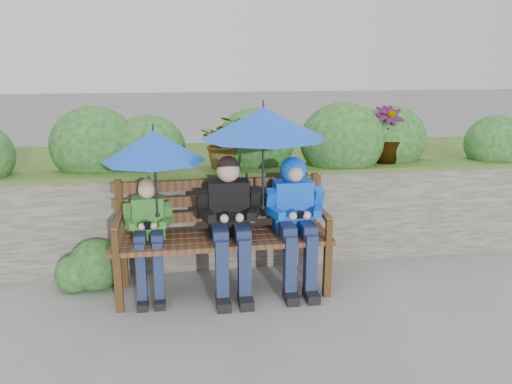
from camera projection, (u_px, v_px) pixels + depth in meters
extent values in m
plane|color=slate|center=(258.00, 290.00, 4.77)|extent=(60.00, 60.00, 0.00)
cube|color=#575249|center=(247.00, 217.00, 5.36)|extent=(8.00, 0.40, 1.00)
cube|color=#354B25|center=(246.00, 171.00, 5.23)|extent=(8.00, 0.42, 0.04)
cube|color=#354B25|center=(234.00, 191.00, 6.51)|extent=(8.00, 2.00, 0.96)
ellipsoid|color=#164317|center=(94.00, 145.00, 5.21)|extent=(0.90, 0.72, 0.81)
ellipsoid|color=#164317|center=(149.00, 148.00, 5.29)|extent=(0.78, 0.62, 0.70)
ellipsoid|color=#164317|center=(255.00, 143.00, 5.46)|extent=(0.85, 0.68, 0.77)
ellipsoid|color=#164317|center=(342.00, 141.00, 5.43)|extent=(0.93, 0.75, 0.84)
ellipsoid|color=#164317|center=(389.00, 139.00, 5.70)|extent=(0.85, 0.68, 0.76)
ellipsoid|color=#164317|center=(495.00, 143.00, 5.72)|extent=(0.71, 0.56, 0.64)
sphere|color=#CA95AA|center=(97.00, 160.00, 5.06)|extent=(0.14, 0.14, 0.14)
sphere|color=#CA95AA|center=(272.00, 155.00, 5.33)|extent=(0.14, 0.14, 0.14)
sphere|color=#CA95AA|center=(408.00, 151.00, 5.56)|extent=(0.14, 0.14, 0.14)
imported|color=#164317|center=(224.00, 142.00, 5.21)|extent=(0.50, 0.43, 0.55)
imported|color=#164317|center=(387.00, 135.00, 5.48)|extent=(0.35, 0.35, 0.62)
sphere|color=#164317|center=(96.00, 265.00, 4.82)|extent=(0.51, 0.51, 0.51)
sphere|color=#164317|center=(75.00, 274.00, 4.76)|extent=(0.37, 0.37, 0.37)
cube|color=#432C13|center=(119.00, 285.00, 4.32)|extent=(0.07, 0.07, 0.50)
cube|color=#432C13|center=(124.00, 262.00, 4.79)|extent=(0.07, 0.07, 0.50)
cube|color=#432C13|center=(327.00, 271.00, 4.60)|extent=(0.07, 0.07, 0.50)
cube|color=#432C13|center=(313.00, 251.00, 5.08)|extent=(0.07, 0.07, 0.50)
cube|color=#5C2F17|center=(225.00, 248.00, 4.42)|extent=(2.01, 0.11, 0.04)
cube|color=#5C2F17|center=(224.00, 242.00, 4.56)|extent=(2.01, 0.11, 0.04)
cube|color=#5C2F17|center=(222.00, 236.00, 4.70)|extent=(2.01, 0.11, 0.04)
cube|color=#5C2F17|center=(221.00, 231.00, 4.84)|extent=(2.01, 0.11, 0.04)
cube|color=#432C13|center=(120.00, 209.00, 4.68)|extent=(0.06, 0.06, 0.56)
cube|color=#5C2F17|center=(118.00, 221.00, 4.43)|extent=(0.06, 0.52, 0.04)
cube|color=#432C13|center=(115.00, 244.00, 4.22)|extent=(0.06, 0.06, 0.25)
cube|color=#432C13|center=(314.00, 200.00, 4.96)|extent=(0.06, 0.06, 0.56)
cube|color=#5C2F17|center=(321.00, 212.00, 4.71)|extent=(0.06, 0.52, 0.04)
cube|color=#432C13|center=(329.00, 233.00, 4.50)|extent=(0.06, 0.06, 0.25)
cube|color=#5C2F17|center=(220.00, 215.00, 4.86)|extent=(2.01, 0.04, 0.10)
cube|color=#5C2F17|center=(220.00, 200.00, 4.82)|extent=(2.01, 0.04, 0.10)
cube|color=#5C2F17|center=(219.00, 184.00, 4.78)|extent=(2.01, 0.04, 0.10)
cube|color=#265E1B|center=(149.00, 217.00, 4.56)|extent=(0.29, 0.17, 0.39)
sphere|color=#D7A48D|center=(147.00, 190.00, 4.48)|extent=(0.16, 0.16, 0.16)
sphere|color=#A08347|center=(147.00, 187.00, 4.48)|extent=(0.15, 0.15, 0.15)
cube|color=#1D2F47|center=(140.00, 238.00, 4.46)|extent=(0.10, 0.27, 0.10)
cube|color=#1D2F47|center=(141.00, 275.00, 4.41)|extent=(0.08, 0.09, 0.60)
cube|color=black|center=(143.00, 304.00, 4.43)|extent=(0.09, 0.19, 0.07)
cube|color=#1D2F47|center=(158.00, 237.00, 4.48)|extent=(0.10, 0.27, 0.10)
cube|color=#1D2F47|center=(159.00, 273.00, 4.43)|extent=(0.08, 0.09, 0.60)
cube|color=black|center=(160.00, 303.00, 4.45)|extent=(0.09, 0.19, 0.07)
cube|color=#265E1B|center=(128.00, 214.00, 4.48)|extent=(0.07, 0.15, 0.22)
cube|color=#265E1B|center=(130.00, 224.00, 4.40)|extent=(0.11, 0.18, 0.06)
sphere|color=#D7A48D|center=(142.00, 226.00, 4.34)|extent=(0.06, 0.06, 0.06)
cube|color=#265E1B|center=(169.00, 213.00, 4.54)|extent=(0.07, 0.15, 0.22)
cube|color=#265E1B|center=(166.00, 223.00, 4.45)|extent=(0.11, 0.18, 0.06)
sphere|color=#D7A48D|center=(154.00, 226.00, 4.36)|extent=(0.06, 0.06, 0.06)
cube|color=black|center=(148.00, 226.00, 4.34)|extent=(0.06, 0.07, 0.09)
cube|color=black|center=(228.00, 207.00, 4.66)|extent=(0.38, 0.22, 0.51)
sphere|color=#D7A48D|center=(228.00, 171.00, 4.55)|extent=(0.21, 0.21, 0.21)
sphere|color=black|center=(228.00, 167.00, 4.55)|extent=(0.20, 0.20, 0.20)
cube|color=#1D2F47|center=(220.00, 233.00, 4.52)|extent=(0.13, 0.36, 0.13)
cube|color=#1D2F47|center=(222.00, 272.00, 4.43)|extent=(0.11, 0.12, 0.61)
cube|color=black|center=(223.00, 303.00, 4.44)|extent=(0.12, 0.25, 0.09)
cube|color=#1D2F47|center=(242.00, 232.00, 4.55)|extent=(0.13, 0.36, 0.13)
cube|color=#1D2F47|center=(244.00, 271.00, 4.46)|extent=(0.11, 0.12, 0.61)
cube|color=black|center=(246.00, 301.00, 4.47)|extent=(0.12, 0.25, 0.09)
cube|color=black|center=(203.00, 203.00, 4.55)|extent=(0.09, 0.20, 0.29)
cube|color=black|center=(208.00, 216.00, 4.44)|extent=(0.14, 0.24, 0.08)
sphere|color=#D7A48D|center=(224.00, 219.00, 4.36)|extent=(0.08, 0.08, 0.08)
cube|color=black|center=(255.00, 201.00, 4.63)|extent=(0.09, 0.20, 0.29)
cube|color=black|center=(253.00, 214.00, 4.50)|extent=(0.14, 0.24, 0.08)
sphere|color=#D7A48D|center=(240.00, 218.00, 4.38)|extent=(0.08, 0.08, 0.08)
cube|color=black|center=(232.00, 217.00, 4.36)|extent=(0.06, 0.07, 0.09)
cube|color=blue|center=(293.00, 205.00, 4.76)|extent=(0.36, 0.21, 0.49)
sphere|color=#D7A48D|center=(294.00, 172.00, 4.65)|extent=(0.20, 0.20, 0.20)
sphere|color=blue|center=(293.00, 170.00, 4.68)|extent=(0.25, 0.25, 0.25)
sphere|color=#D7A48D|center=(295.00, 174.00, 4.60)|extent=(0.15, 0.15, 0.15)
cube|color=#1D2F47|center=(286.00, 230.00, 4.63)|extent=(0.13, 0.34, 0.13)
cube|color=#1D2F47|center=(290.00, 267.00, 4.54)|extent=(0.11, 0.12, 0.61)
cube|color=black|center=(291.00, 297.00, 4.55)|extent=(0.12, 0.23, 0.09)
cube|color=#1D2F47|center=(306.00, 229.00, 4.65)|extent=(0.13, 0.34, 0.13)
cube|color=#1D2F47|center=(310.00, 266.00, 4.57)|extent=(0.11, 0.12, 0.61)
cube|color=black|center=(311.00, 295.00, 4.58)|extent=(0.12, 0.23, 0.09)
cube|color=blue|center=(270.00, 202.00, 4.65)|extent=(0.09, 0.19, 0.27)
cube|color=blue|center=(276.00, 213.00, 4.55)|extent=(0.14, 0.23, 0.07)
sphere|color=#D7A48D|center=(293.00, 216.00, 4.47)|extent=(0.07, 0.07, 0.07)
cube|color=blue|center=(318.00, 200.00, 4.72)|extent=(0.09, 0.19, 0.27)
cube|color=blue|center=(318.00, 211.00, 4.61)|extent=(0.14, 0.23, 0.07)
sphere|color=#D7A48D|center=(307.00, 215.00, 4.49)|extent=(0.07, 0.07, 0.07)
cube|color=black|center=(300.00, 215.00, 4.47)|extent=(0.06, 0.07, 0.09)
cone|color=blue|center=(154.00, 146.00, 4.33)|extent=(0.91, 0.91, 0.27)
cylinder|color=black|center=(153.00, 127.00, 4.28)|extent=(0.02, 0.02, 0.06)
cylinder|color=black|center=(156.00, 181.00, 4.41)|extent=(0.02, 0.02, 0.62)
sphere|color=black|center=(157.00, 215.00, 4.49)|extent=(0.04, 0.04, 0.04)
cone|color=blue|center=(263.00, 123.00, 4.43)|extent=(1.15, 1.15, 0.28)
cylinder|color=black|center=(263.00, 104.00, 4.39)|extent=(0.02, 0.02, 0.06)
cylinder|color=black|center=(263.00, 166.00, 4.53)|extent=(0.02, 0.02, 0.79)
sphere|color=black|center=(263.00, 208.00, 4.63)|extent=(0.04, 0.04, 0.04)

